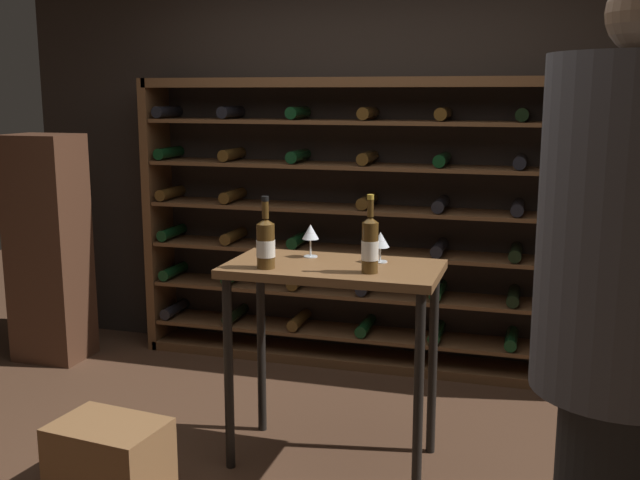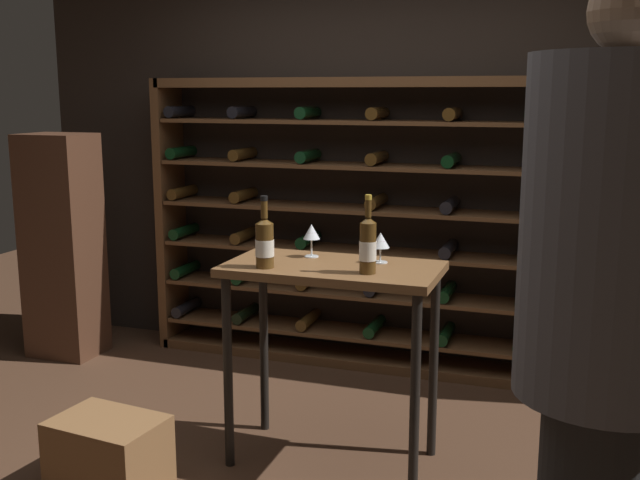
# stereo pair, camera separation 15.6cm
# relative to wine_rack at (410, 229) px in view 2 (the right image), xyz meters

# --- Properties ---
(ground_plane) EXTENTS (9.54, 9.54, 0.00)m
(ground_plane) POSITION_rel_wine_rack_xyz_m (-0.22, -1.56, -0.91)
(ground_plane) COLOR #472D1E
(back_wall) EXTENTS (4.91, 0.10, 2.98)m
(back_wall) POSITION_rel_wine_rack_xyz_m (-0.22, 0.21, 0.58)
(back_wall) COLOR black
(back_wall) RESTS_ON ground
(wine_rack) EXTENTS (3.46, 0.32, 1.83)m
(wine_rack) POSITION_rel_wine_rack_xyz_m (0.00, 0.00, 0.00)
(wine_rack) COLOR brown
(wine_rack) RESTS_ON ground
(tasting_table) EXTENTS (0.98, 0.52, 0.96)m
(tasting_table) POSITION_rel_wine_rack_xyz_m (-0.07, -1.33, -0.09)
(tasting_table) COLOR brown
(tasting_table) RESTS_ON ground
(person_bystander_red_print) EXTENTS (0.52, 0.52, 2.06)m
(person_bystander_red_print) POSITION_rel_wine_rack_xyz_m (1.09, -2.34, 0.23)
(person_bystander_red_print) COLOR black
(person_bystander_red_print) RESTS_ON ground
(wine_crate) EXTENTS (0.52, 0.39, 0.32)m
(wine_crate) POSITION_rel_wine_rack_xyz_m (-0.93, -1.90, -0.75)
(wine_crate) COLOR brown
(wine_crate) RESTS_ON ground
(display_cabinet) EXTENTS (0.44, 0.36, 1.48)m
(display_cabinet) POSITION_rel_wine_rack_xyz_m (-2.24, -0.46, -0.17)
(display_cabinet) COLOR #4C2D1E
(display_cabinet) RESTS_ON ground
(wine_bottle_black_capsule) EXTENTS (0.08, 0.08, 0.35)m
(wine_bottle_black_capsule) POSITION_rel_wine_rack_xyz_m (0.13, -1.44, 0.18)
(wine_bottle_black_capsule) COLOR #4C3314
(wine_bottle_black_capsule) RESTS_ON tasting_table
(wine_bottle_red_label) EXTENTS (0.08, 0.08, 0.33)m
(wine_bottle_red_label) POSITION_rel_wine_rack_xyz_m (-0.34, -1.48, 0.17)
(wine_bottle_red_label) COLOR #4C3314
(wine_bottle_red_label) RESTS_ON tasting_table
(wine_glass_stemmed_center) EXTENTS (0.08, 0.08, 0.16)m
(wine_glass_stemmed_center) POSITION_rel_wine_rack_xyz_m (-0.22, -1.20, 0.17)
(wine_glass_stemmed_center) COLOR silver
(wine_glass_stemmed_center) RESTS_ON tasting_table
(wine_glass_stemmed_left) EXTENTS (0.08, 0.08, 0.14)m
(wine_glass_stemmed_left) POSITION_rel_wine_rack_xyz_m (0.13, -1.22, 0.16)
(wine_glass_stemmed_left) COLOR silver
(wine_glass_stemmed_left) RESTS_ON tasting_table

